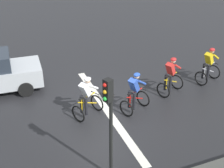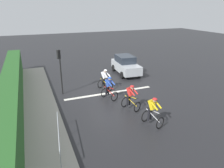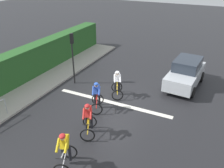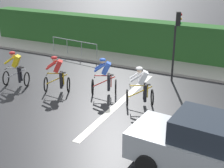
# 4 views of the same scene
# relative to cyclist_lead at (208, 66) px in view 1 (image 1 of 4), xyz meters

# --- Properties ---
(ground_plane) EXTENTS (80.00, 80.00, 0.00)m
(ground_plane) POSITION_rel_cyclist_lead_xyz_m (0.49, -5.36, -0.80)
(ground_plane) COLOR black
(road_marking_stop_line) EXTENTS (7.00, 0.30, 0.01)m
(road_marking_stop_line) POSITION_rel_cyclist_lead_xyz_m (0.49, -5.14, -0.79)
(road_marking_stop_line) COLOR silver
(road_marking_stop_line) RESTS_ON ground
(cyclist_lead) EXTENTS (1.00, 1.24, 1.66)m
(cyclist_lead) POSITION_rel_cyclist_lead_xyz_m (0.00, 0.00, 0.00)
(cyclist_lead) COLOR black
(cyclist_lead) RESTS_ON ground
(cyclist_second) EXTENTS (1.07, 1.27, 1.66)m
(cyclist_second) POSITION_rel_cyclist_lead_xyz_m (0.26, -2.14, 0.00)
(cyclist_second) COLOR black
(cyclist_second) RESTS_ON ground
(cyclist_mid) EXTENTS (1.07, 1.26, 1.66)m
(cyclist_mid) POSITION_rel_cyclist_lead_xyz_m (0.95, -4.16, 0.00)
(cyclist_mid) COLOR black
(cyclist_mid) RESTS_ON ground
(cyclist_fourth) EXTENTS (1.10, 1.27, 1.66)m
(cyclist_fourth) POSITION_rel_cyclist_lead_xyz_m (0.58, -5.99, 0.00)
(cyclist_fourth) COLOR black
(cyclist_fourth) RESTS_ON ground
(traffic_light_near_crossing) EXTENTS (0.26, 0.30, 3.34)m
(traffic_light_near_crossing) POSITION_rel_cyclist_lead_xyz_m (3.89, -6.38, 1.43)
(traffic_light_near_crossing) COLOR black
(traffic_light_near_crossing) RESTS_ON ground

